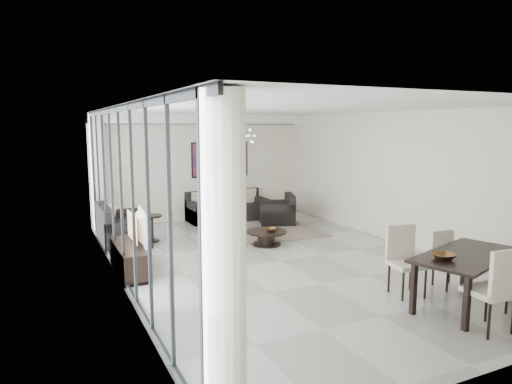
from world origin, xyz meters
TOP-DOWN VIEW (x-y plane):
  - room_shell at (0.46, 0.00)m, footprint 6.00×9.00m
  - window_wall at (-2.86, 0.00)m, footprint 0.37×8.95m
  - soffit at (0.00, 4.30)m, footprint 5.98×0.40m
  - painting at (0.50, 4.47)m, footprint 1.68×0.04m
  - chandelier at (0.30, 2.50)m, footprint 0.66×0.66m
  - rug at (0.86, 2.23)m, footprint 2.69×2.15m
  - coffee_table at (0.29, 1.17)m, footprint 0.89×0.89m
  - bowl_coffee at (0.36, 1.09)m, footprint 0.26×0.26m
  - sofa_main at (0.53, 4.07)m, footprint 2.18×0.89m
  - loveseat at (-2.55, 2.78)m, footprint 0.95×1.69m
  - armchair at (1.59, 3.04)m, footprint 1.16×1.19m
  - side_table at (-1.89, 2.56)m, footprint 0.44×0.44m
  - tv_console at (-2.76, 0.54)m, footprint 0.45×1.61m
  - television at (-2.60, 0.58)m, footprint 0.24×1.04m
  - dining_table at (1.34, -3.10)m, footprint 2.05×1.44m
  - dining_chair_sw at (0.92, -3.90)m, footprint 0.55×0.55m
  - dining_chair_nw at (0.90, -2.33)m, footprint 0.57×0.57m
  - dining_chair_ne at (1.74, -2.37)m, footprint 0.46×0.46m
  - bowl_dining at (0.84, -3.13)m, footprint 0.36×0.36m

SIDE VIEW (x-z plane):
  - rug at x=0.86m, z-range 0.00..0.01m
  - coffee_table at x=0.29m, z-range 0.02..0.33m
  - tv_console at x=-2.76m, z-range 0.00..0.50m
  - sofa_main at x=0.53m, z-range -0.13..0.67m
  - armchair at x=1.59m, z-range -0.12..0.66m
  - loveseat at x=-2.55m, z-range -0.14..0.71m
  - bowl_coffee at x=0.36m, z-range 0.31..0.39m
  - side_table at x=-1.89m, z-range 0.11..0.71m
  - dining_chair_ne at x=1.74m, z-range 0.07..0.97m
  - dining_chair_nw at x=0.90m, z-range 0.08..1.15m
  - dining_chair_sw at x=0.92m, z-range 0.09..1.20m
  - dining_table at x=1.34m, z-range 0.30..1.07m
  - television at x=-2.60m, z-range 0.50..1.10m
  - bowl_dining at x=0.84m, z-range 0.77..0.85m
  - room_shell at x=0.46m, z-range 0.00..2.90m
  - window_wall at x=-2.86m, z-range 0.02..2.92m
  - painting at x=0.50m, z-range 1.16..2.14m
  - chandelier at x=0.30m, z-range 2.00..2.71m
  - soffit at x=0.00m, z-range 2.64..2.90m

